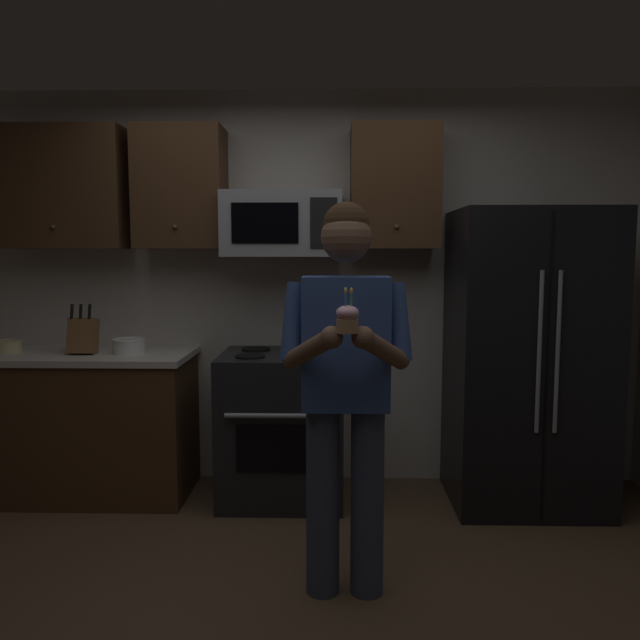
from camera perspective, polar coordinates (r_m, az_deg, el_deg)
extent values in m
plane|color=brown|center=(2.90, -2.61, -25.94)|extent=(6.00, 6.00, 0.00)
cube|color=beige|center=(4.21, -1.05, 2.86)|extent=(4.40, 0.10, 2.60)
cube|color=black|center=(3.98, -3.45, -9.65)|extent=(0.76, 0.66, 0.92)
cube|color=black|center=(3.67, -3.90, -11.67)|extent=(0.48, 0.01, 0.28)
cylinder|color=#99999E|center=(3.59, -3.96, -8.75)|extent=(0.60, 0.03, 0.03)
cylinder|color=black|center=(3.76, -6.42, -3.32)|extent=(0.18, 0.18, 0.01)
cylinder|color=black|center=(3.73, -0.92, -3.36)|extent=(0.18, 0.18, 0.01)
cylinder|color=black|center=(4.03, -5.88, -2.67)|extent=(0.18, 0.18, 0.01)
cylinder|color=black|center=(4.00, -0.76, -2.70)|extent=(0.18, 0.18, 0.01)
cube|color=#9EA0A5|center=(3.95, -3.42, 8.72)|extent=(0.74, 0.40, 0.40)
cube|color=black|center=(3.76, -5.07, 8.85)|extent=(0.40, 0.01, 0.24)
cube|color=black|center=(3.73, 0.34, 8.89)|extent=(0.16, 0.01, 0.30)
cube|color=black|center=(4.00, 18.42, -3.39)|extent=(0.90, 0.72, 1.80)
cylinder|color=gray|center=(3.62, 19.45, -2.81)|extent=(0.02, 0.02, 0.90)
cylinder|color=gray|center=(3.65, 20.94, -2.79)|extent=(0.02, 0.02, 0.90)
cube|color=black|center=(3.66, 20.09, -4.32)|extent=(0.01, 0.01, 1.74)
cube|color=#4C301C|center=(4.36, -22.41, 11.06)|extent=(0.80, 0.34, 0.76)
sphere|color=brown|center=(4.18, -23.27, 7.82)|extent=(0.03, 0.03, 0.03)
cube|color=#4C301C|center=(4.12, -12.62, 11.69)|extent=(0.55, 0.34, 0.76)
sphere|color=brown|center=(3.93, -13.17, 8.30)|extent=(0.03, 0.03, 0.03)
cube|color=#4C301C|center=(4.02, 6.83, 11.93)|extent=(0.55, 0.34, 0.76)
sphere|color=brown|center=(3.82, 7.04, 8.48)|extent=(0.03, 0.03, 0.03)
cube|color=#4C301C|center=(4.31, -21.16, -9.10)|extent=(1.40, 0.62, 0.88)
cube|color=beige|center=(4.21, -21.40, -3.04)|extent=(1.44, 0.66, 0.04)
cube|color=brown|center=(4.12, -20.88, -1.39)|extent=(0.16, 0.15, 0.24)
cylinder|color=black|center=(4.11, -21.78, 0.73)|extent=(0.02, 0.04, 0.09)
cylinder|color=black|center=(4.09, -21.07, 0.73)|extent=(0.02, 0.04, 0.09)
cylinder|color=black|center=(4.07, -20.36, 0.73)|extent=(0.02, 0.04, 0.09)
cylinder|color=white|center=(4.05, -17.09, -2.33)|extent=(0.19, 0.19, 0.09)
torus|color=white|center=(4.04, -17.11, -1.71)|extent=(0.20, 0.20, 0.01)
cylinder|color=beige|center=(4.37, -26.67, -2.20)|extent=(0.16, 0.16, 0.07)
torus|color=beige|center=(4.37, -26.70, -1.74)|extent=(0.17, 0.17, 0.01)
cylinder|color=#383F59|center=(2.92, 0.26, -16.22)|extent=(0.15, 0.15, 0.86)
cylinder|color=#383F59|center=(2.92, 4.35, -16.21)|extent=(0.15, 0.15, 0.86)
cube|color=#334C8C|center=(2.73, 2.37, -2.10)|extent=(0.38, 0.22, 0.58)
sphere|color=brown|center=(2.70, 2.41, 7.61)|extent=(0.22, 0.22, 0.22)
sphere|color=#382314|center=(2.71, 2.42, 8.66)|extent=(0.20, 0.20, 0.20)
cylinder|color=#334C8C|center=(2.69, -2.40, -0.17)|extent=(0.15, 0.18, 0.35)
cylinder|color=brown|center=(2.54, -0.94, -2.73)|extent=(0.26, 0.33, 0.21)
sphere|color=brown|center=(2.40, 1.08, -1.60)|extent=(0.09, 0.09, 0.09)
cylinder|color=#334C8C|center=(2.70, 7.17, -0.19)|extent=(0.15, 0.18, 0.35)
cylinder|color=brown|center=(2.55, 5.82, -2.74)|extent=(0.26, 0.33, 0.21)
sphere|color=brown|center=(2.40, 3.94, -1.60)|extent=(0.09, 0.09, 0.09)
cylinder|color=#A87F56|center=(2.38, 2.52, -0.53)|extent=(0.08, 0.08, 0.06)
ellipsoid|color=#F2B2CC|center=(2.37, 2.53, 0.66)|extent=(0.09, 0.09, 0.06)
cylinder|color=#4CBF66|center=(2.37, 2.89, 1.80)|extent=(0.01, 0.01, 0.06)
ellipsoid|color=#FFD159|center=(2.36, 2.90, 2.70)|extent=(0.01, 0.01, 0.02)
cylinder|color=#F2D84C|center=(2.38, 2.35, 1.82)|extent=(0.01, 0.01, 0.06)
ellipsoid|color=#FFD159|center=(2.38, 2.36, 2.72)|extent=(0.01, 0.01, 0.02)
cylinder|color=#4C7FE5|center=(2.35, 2.36, 1.78)|extent=(0.01, 0.01, 0.06)
ellipsoid|color=#FFD159|center=(2.35, 2.37, 2.69)|extent=(0.01, 0.01, 0.02)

